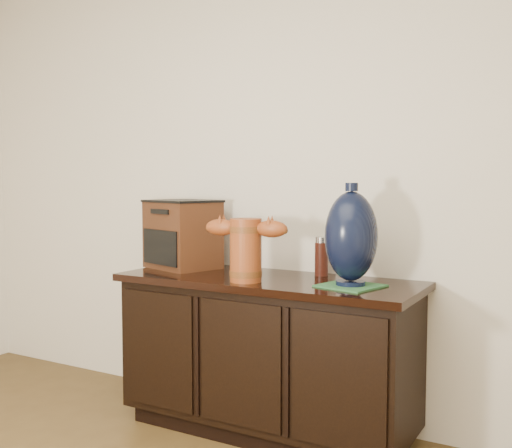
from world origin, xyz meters
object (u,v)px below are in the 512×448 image
Objects in this scene: terracotta_vessel at (246,246)px; spray_can at (321,257)px; lamp_base at (351,237)px; sideboard at (267,353)px; tv_radio at (183,234)px.

spray_can is at bearing 49.26° from terracotta_vessel.
sideboard is at bearing 175.45° from lamp_base.
lamp_base reaches higher than terracotta_vessel.
sideboard is 3.54× the size of terracotta_vessel.
terracotta_vessel is 2.18× the size of spray_can.
tv_radio is 0.97× the size of lamp_base.
lamp_base is 2.36× the size of spray_can.
terracotta_vessel reaches higher than spray_can.
terracotta_vessel is (-0.03, -0.15, 0.53)m from sideboard.
sideboard is 0.78m from tv_radio.
lamp_base reaches higher than spray_can.
lamp_base reaches higher than tv_radio.
terracotta_vessel is at bearing -102.43° from sideboard.
terracotta_vessel reaches higher than sideboard.
lamp_base is (0.47, 0.11, 0.06)m from terracotta_vessel.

